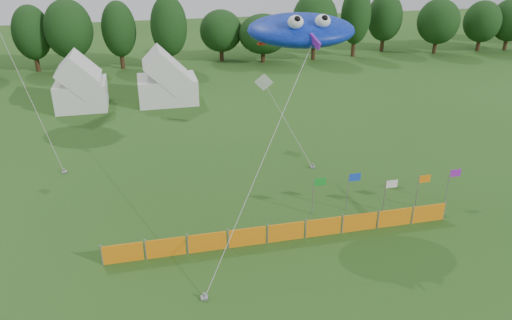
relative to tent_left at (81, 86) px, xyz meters
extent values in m
cylinder|color=#382314|center=(-5.92, 14.44, -0.77)|extent=(0.50, 0.50, 2.38)
ellipsoid|color=black|center=(-5.92, 14.44, 2.34)|extent=(4.09, 4.09, 5.35)
cylinder|color=#382314|center=(-1.94, 13.62, -0.67)|extent=(0.50, 0.50, 2.57)
ellipsoid|color=black|center=(-1.94, 13.62, 2.68)|extent=(5.20, 5.20, 5.79)
cylinder|color=#382314|center=(3.36, 13.56, -0.73)|extent=(0.50, 0.50, 2.46)
ellipsoid|color=black|center=(3.36, 13.56, 2.49)|extent=(3.78, 3.78, 5.55)
cylinder|color=#382314|center=(8.82, 12.15, -0.63)|extent=(0.50, 0.50, 2.66)
ellipsoid|color=black|center=(8.82, 12.15, 2.85)|extent=(4.05, 4.05, 5.99)
cylinder|color=#382314|center=(15.08, 14.76, -0.97)|extent=(0.50, 0.50, 1.98)
ellipsoid|color=black|center=(15.08, 14.76, 1.62)|extent=(5.06, 5.06, 4.46)
cylinder|color=#382314|center=(19.79, 12.80, -1.03)|extent=(0.50, 0.50, 1.86)
ellipsoid|color=black|center=(19.79, 12.80, 1.39)|extent=(5.86, 5.86, 4.18)
cylinder|color=#382314|center=(26.08, 12.61, -0.65)|extent=(0.50, 0.50, 2.62)
ellipsoid|color=black|center=(26.08, 12.61, 2.77)|extent=(5.41, 5.41, 5.89)
cylinder|color=#382314|center=(31.58, 13.23, -0.57)|extent=(0.50, 0.50, 2.78)
ellipsoid|color=black|center=(31.58, 13.23, 3.06)|extent=(3.67, 3.67, 6.26)
cylinder|color=#382314|center=(36.47, 15.11, -0.75)|extent=(0.50, 0.50, 2.42)
ellipsoid|color=black|center=(36.47, 15.11, 2.40)|extent=(4.46, 4.46, 5.44)
cylinder|color=#382314|center=(42.49, 12.36, -0.84)|extent=(0.50, 0.50, 2.24)
ellipsoid|color=black|center=(42.49, 12.36, 2.08)|extent=(5.26, 5.26, 5.03)
cylinder|color=#382314|center=(48.89, 12.39, -0.91)|extent=(0.50, 0.50, 2.10)
ellipsoid|color=black|center=(48.89, 12.39, 1.84)|extent=(4.74, 4.74, 4.73)
cylinder|color=#382314|center=(52.65, 11.92, -0.88)|extent=(0.50, 0.50, 2.16)
ellipsoid|color=black|center=(52.65, 11.92, 1.95)|extent=(4.88, 4.88, 4.87)
cube|color=silver|center=(0.00, 0.00, -0.77)|extent=(4.31, 4.31, 2.37)
cube|color=silver|center=(7.52, -0.11, -0.81)|extent=(5.23, 4.18, 2.30)
cube|color=orange|center=(3.62, -24.62, -1.46)|extent=(1.90, 0.06, 1.00)
cube|color=orange|center=(5.62, -24.62, -1.46)|extent=(1.90, 0.06, 1.00)
cube|color=orange|center=(7.62, -24.62, -1.46)|extent=(1.90, 0.06, 1.00)
cube|color=orange|center=(9.62, -24.62, -1.46)|extent=(1.90, 0.06, 1.00)
cube|color=orange|center=(11.62, -24.62, -1.46)|extent=(1.90, 0.06, 1.00)
cube|color=orange|center=(13.62, -24.62, -1.46)|extent=(1.90, 0.06, 1.00)
cube|color=orange|center=(15.62, -24.62, -1.46)|extent=(1.90, 0.06, 1.00)
cube|color=orange|center=(17.62, -24.62, -1.46)|extent=(1.90, 0.06, 1.00)
cube|color=orange|center=(19.62, -24.62, -1.46)|extent=(1.90, 0.06, 1.00)
cylinder|color=gray|center=(13.80, -22.40, -0.88)|extent=(0.06, 0.06, 2.17)
cube|color=#148C26|center=(14.15, -22.40, -0.02)|extent=(0.70, 0.02, 0.45)
cylinder|color=gray|center=(15.80, -22.48, -0.83)|extent=(0.06, 0.06, 2.25)
cube|color=blue|center=(16.15, -22.48, 0.07)|extent=(0.70, 0.02, 0.45)
cylinder|color=gray|center=(17.80, -22.99, -1.03)|extent=(0.06, 0.06, 1.85)
cube|color=white|center=(18.15, -22.99, -0.33)|extent=(0.70, 0.02, 0.45)
cylinder|color=gray|center=(19.80, -23.01, -0.98)|extent=(0.06, 0.06, 1.95)
cube|color=orange|center=(20.15, -23.01, -0.23)|extent=(0.70, 0.02, 0.45)
cylinder|color=gray|center=(21.80, -22.88, -0.95)|extent=(0.06, 0.06, 2.03)
cube|color=purple|center=(22.15, -22.88, -0.16)|extent=(0.70, 0.02, 0.45)
ellipsoid|color=#0E2FCA|center=(13.67, -19.71, 7.65)|extent=(6.31, 5.19, 1.99)
sphere|color=white|center=(12.96, -20.95, 8.27)|extent=(0.80, 0.80, 0.80)
sphere|color=white|center=(14.38, -20.95, 8.27)|extent=(0.80, 0.80, 0.80)
ellipsoid|color=red|center=(12.15, -19.52, 7.13)|extent=(1.67, 0.73, 0.26)
ellipsoid|color=red|center=(15.18, -19.52, 7.13)|extent=(1.67, 0.73, 0.26)
cube|color=purple|center=(13.67, -21.89, 7.47)|extent=(0.37, 0.96, 0.70)
cylinder|color=#A5A5A5|center=(10.32, -24.84, 2.70)|extent=(6.72, 6.54, 9.34)
cube|color=gray|center=(6.98, -28.09, -1.91)|extent=(0.30, 0.30, 0.10)
cube|color=silver|center=(13.91, -10.86, 2.39)|extent=(1.36, 0.37, 1.36)
cylinder|color=#A5A5A5|center=(14.86, -13.81, 0.21)|extent=(1.92, 5.94, 4.37)
cube|color=gray|center=(15.80, -16.77, -1.91)|extent=(0.30, 0.30, 0.10)
cylinder|color=#A5A5A5|center=(-2.02, -11.23, 2.80)|extent=(3.68, 5.11, 9.54)
cube|color=gray|center=(-0.20, -13.77, -1.91)|extent=(0.30, 0.30, 0.10)
camera|label=1|loc=(5.24, -45.05, 12.30)|focal=35.00mm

